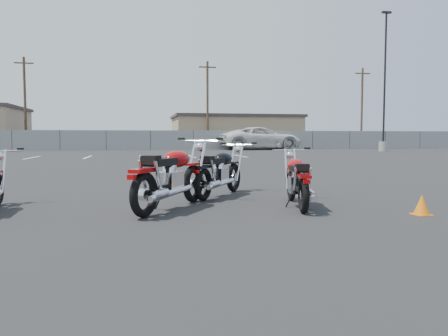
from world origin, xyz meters
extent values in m
plane|color=black|center=(0.00, 0.00, 0.00)|extent=(120.00, 120.00, 0.00)
cylinder|color=silver|center=(-3.36, 1.73, 0.57)|extent=(0.05, 0.37, 0.73)
sphere|color=silver|center=(-3.45, 1.88, 0.81)|extent=(0.15, 0.15, 0.15)
cylinder|color=silver|center=(-3.45, 1.89, 0.90)|extent=(0.65, 0.05, 0.03)
cylinder|color=black|center=(-3.12, 1.89, 0.94)|extent=(0.11, 0.04, 0.03)
torus|color=black|center=(0.81, 2.69, 0.30)|extent=(0.43, 0.56, 0.60)
cylinder|color=silver|center=(0.81, 2.69, 0.30)|extent=(0.17, 0.19, 0.16)
torus|color=black|center=(0.00, 1.50, 0.30)|extent=(0.43, 0.56, 0.60)
cylinder|color=silver|center=(0.00, 1.50, 0.30)|extent=(0.17, 0.19, 0.16)
cube|color=black|center=(0.41, 2.09, 0.34)|extent=(0.67, 0.92, 0.06)
cube|color=silver|center=(0.38, 2.05, 0.40)|extent=(0.44, 0.47, 0.30)
cylinder|color=silver|center=(0.38, 2.05, 0.58)|extent=(0.30, 0.32, 0.26)
ellipsoid|color=black|center=(0.51, 2.24, 0.72)|extent=(0.58, 0.65, 0.25)
cube|color=black|center=(0.24, 1.85, 0.70)|extent=(0.52, 0.60, 0.10)
cube|color=black|center=(0.10, 1.64, 0.74)|extent=(0.28, 0.27, 0.12)
cube|color=black|center=(-0.01, 1.48, 0.61)|extent=(0.38, 0.45, 0.05)
cube|color=black|center=(0.81, 2.69, 0.61)|extent=(0.30, 0.35, 0.04)
cylinder|color=silver|center=(0.18, 1.55, 0.55)|extent=(0.14, 0.18, 0.39)
cylinder|color=silver|center=(-0.02, 1.69, 0.55)|extent=(0.14, 0.18, 0.39)
cylinder|color=silver|center=(0.37, 1.76, 0.28)|extent=(0.69, 0.96, 0.13)
cylinder|color=silver|center=(0.19, 1.49, 0.30)|extent=(0.30, 0.36, 0.13)
cylinder|color=silver|center=(0.95, 2.74, 0.62)|extent=(0.26, 0.35, 0.79)
cylinder|color=silver|center=(0.81, 2.84, 0.62)|extent=(0.26, 0.35, 0.79)
sphere|color=silver|center=(0.97, 2.92, 0.88)|extent=(0.22, 0.22, 0.16)
cylinder|color=silver|center=(0.98, 2.94, 0.98)|extent=(0.59, 0.42, 0.03)
cylinder|color=black|center=(1.26, 2.72, 1.02)|extent=(0.12, 0.10, 0.04)
cylinder|color=black|center=(0.68, 3.12, 1.02)|extent=(0.12, 0.10, 0.04)
cylinder|color=black|center=(0.24, 2.09, 0.15)|extent=(0.14, 0.11, 0.30)
cube|color=#990505|center=(-0.16, 1.27, 0.55)|extent=(0.12, 0.11, 0.06)
torus|color=black|center=(-0.20, 1.38, 0.33)|extent=(0.46, 0.62, 0.65)
cylinder|color=silver|center=(-0.20, 1.38, 0.33)|extent=(0.19, 0.21, 0.17)
torus|color=black|center=(-1.06, 0.05, 0.33)|extent=(0.46, 0.62, 0.65)
cylinder|color=silver|center=(-1.06, 0.05, 0.33)|extent=(0.19, 0.21, 0.17)
cube|color=black|center=(-0.63, 0.72, 0.37)|extent=(0.71, 1.02, 0.07)
cube|color=silver|center=(-0.66, 0.67, 0.44)|extent=(0.48, 0.51, 0.33)
cylinder|color=silver|center=(-0.66, 0.67, 0.63)|extent=(0.33, 0.35, 0.29)
ellipsoid|color=#94090A|center=(-0.52, 0.88, 0.79)|extent=(0.62, 0.71, 0.28)
cube|color=black|center=(-0.81, 0.44, 0.76)|extent=(0.56, 0.66, 0.11)
cube|color=black|center=(-0.95, 0.21, 0.81)|extent=(0.31, 0.30, 0.13)
cube|color=#94090A|center=(-1.07, 0.03, 0.67)|extent=(0.41, 0.49, 0.05)
cube|color=#94090A|center=(-0.20, 1.38, 0.67)|extent=(0.32, 0.39, 0.04)
cylinder|color=silver|center=(-0.86, 0.12, 0.60)|extent=(0.15, 0.20, 0.43)
cylinder|color=silver|center=(-1.08, 0.26, 0.60)|extent=(0.15, 0.20, 0.43)
cylinder|color=silver|center=(-0.66, 0.35, 0.31)|extent=(0.74, 1.06, 0.14)
cylinder|color=silver|center=(-0.85, 0.05, 0.33)|extent=(0.32, 0.40, 0.14)
cylinder|color=silver|center=(-0.05, 1.44, 0.68)|extent=(0.28, 0.39, 0.86)
cylinder|color=silver|center=(-0.21, 1.54, 0.68)|extent=(0.28, 0.39, 0.86)
sphere|color=silver|center=(-0.03, 1.64, 0.96)|extent=(0.24, 0.24, 0.17)
cylinder|color=silver|center=(-0.02, 1.66, 1.07)|extent=(0.66, 0.44, 0.03)
cylinder|color=black|center=(0.29, 1.43, 1.11)|extent=(0.13, 0.10, 0.04)
cylinder|color=black|center=(-0.35, 1.85, 1.11)|extent=(0.13, 0.10, 0.04)
cylinder|color=black|center=(-0.82, 0.71, 0.16)|extent=(0.16, 0.11, 0.33)
cube|color=#990505|center=(-1.22, -0.21, 0.60)|extent=(0.13, 0.11, 0.07)
torus|color=black|center=(1.56, 1.23, 0.28)|extent=(0.21, 0.56, 0.55)
cylinder|color=silver|center=(1.56, 1.23, 0.28)|extent=(0.12, 0.16, 0.15)
torus|color=black|center=(1.28, -0.07, 0.28)|extent=(0.21, 0.56, 0.55)
cylinder|color=silver|center=(1.28, -0.07, 0.28)|extent=(0.12, 0.16, 0.15)
cube|color=black|center=(1.42, 0.58, 0.31)|extent=(0.29, 0.96, 0.06)
cube|color=silver|center=(1.41, 0.54, 0.37)|extent=(0.32, 0.40, 0.28)
cylinder|color=silver|center=(1.41, 0.54, 0.53)|extent=(0.23, 0.26, 0.24)
ellipsoid|color=#94090A|center=(1.45, 0.74, 0.66)|extent=(0.39, 0.58, 0.23)
cube|color=black|center=(1.36, 0.31, 0.64)|extent=(0.34, 0.54, 0.09)
cube|color=black|center=(1.31, 0.09, 0.68)|extent=(0.23, 0.20, 0.11)
cube|color=#94090A|center=(1.27, -0.09, 0.56)|extent=(0.24, 0.41, 0.05)
cube|color=#94090A|center=(1.56, 1.23, 0.56)|extent=(0.18, 0.33, 0.04)
cylinder|color=silver|center=(1.41, 0.04, 0.50)|extent=(0.08, 0.17, 0.36)
cylinder|color=silver|center=(1.20, 0.09, 0.50)|extent=(0.08, 0.17, 0.36)
cylinder|color=silver|center=(1.50, 0.28, 0.26)|extent=(0.29, 1.01, 0.12)
cylinder|color=silver|center=(1.44, 0.00, 0.28)|extent=(0.18, 0.34, 0.12)
cylinder|color=silver|center=(1.66, 1.32, 0.57)|extent=(0.12, 0.37, 0.72)
cylinder|color=silver|center=(1.50, 1.36, 0.57)|extent=(0.12, 0.37, 0.72)
sphere|color=silver|center=(1.61, 1.48, 0.81)|extent=(0.17, 0.17, 0.15)
cylinder|color=silver|center=(1.61, 1.50, 0.90)|extent=(0.63, 0.16, 0.03)
cylinder|color=black|center=(1.92, 1.42, 0.94)|extent=(0.11, 0.06, 0.03)
cylinder|color=black|center=(1.30, 1.55, 0.94)|extent=(0.11, 0.06, 0.03)
cylinder|color=black|center=(1.27, 0.52, 0.14)|extent=(0.15, 0.05, 0.28)
cube|color=#990505|center=(1.22, -0.32, 0.50)|extent=(0.10, 0.07, 0.06)
cone|color=orange|center=(2.00, 1.71, 0.15)|extent=(0.22, 0.22, 0.27)
cube|color=orange|center=(2.00, 1.71, 0.00)|extent=(0.24, 0.24, 0.01)
cone|color=orange|center=(2.94, -0.50, 0.15)|extent=(0.23, 0.23, 0.29)
cube|color=orange|center=(2.94, -0.50, 0.00)|extent=(0.25, 0.25, 0.01)
cylinder|color=gray|center=(18.88, 26.92, 0.40)|extent=(0.70, 0.70, 0.80)
cylinder|color=black|center=(18.88, 26.92, 6.02)|extent=(0.16, 0.16, 10.44)
cube|color=black|center=(18.88, 26.92, 11.32)|extent=(0.80, 0.25, 0.15)
cube|color=gray|center=(0.00, 35.00, 0.90)|extent=(80.00, 0.04, 1.80)
cylinder|color=black|center=(-12.00, 35.00, 0.90)|extent=(0.06, 0.06, 1.80)
cylinder|color=black|center=(-8.00, 35.00, 0.90)|extent=(0.06, 0.06, 1.80)
cylinder|color=black|center=(-4.00, 35.00, 0.90)|extent=(0.06, 0.06, 1.80)
cylinder|color=black|center=(0.00, 35.00, 0.90)|extent=(0.06, 0.06, 1.80)
cylinder|color=black|center=(4.00, 35.00, 0.90)|extent=(0.06, 0.06, 1.80)
cylinder|color=black|center=(8.00, 35.00, 0.90)|extent=(0.06, 0.06, 1.80)
cylinder|color=black|center=(12.00, 35.00, 0.90)|extent=(0.06, 0.06, 1.80)
cylinder|color=black|center=(16.00, 35.00, 0.90)|extent=(0.06, 0.06, 1.80)
cylinder|color=black|center=(20.00, 35.00, 0.90)|extent=(0.06, 0.06, 1.80)
cylinder|color=black|center=(24.00, 35.00, 0.90)|extent=(0.06, 0.06, 1.80)
cylinder|color=black|center=(28.00, 35.00, 0.90)|extent=(0.06, 0.06, 1.80)
cube|color=#9B8464|center=(10.00, 44.00, 1.70)|extent=(14.00, 9.00, 3.40)
cube|color=#413936|center=(10.00, 44.00, 3.55)|extent=(14.40, 9.40, 0.30)
cylinder|color=#422D1E|center=(-12.00, 40.00, 4.50)|extent=(0.24, 0.24, 9.00)
cube|color=#422D1E|center=(-12.00, 40.00, 8.40)|extent=(1.80, 0.12, 0.12)
cylinder|color=#422D1E|center=(6.00, 39.00, 4.50)|extent=(0.24, 0.24, 9.00)
cube|color=#422D1E|center=(6.00, 39.00, 8.40)|extent=(1.80, 0.12, 0.12)
cylinder|color=#422D1E|center=(24.00, 40.00, 4.50)|extent=(0.24, 0.24, 9.00)
cube|color=#422D1E|center=(24.00, 40.00, 8.40)|extent=(1.80, 0.12, 0.12)
cube|color=silver|center=(-7.00, 20.00, 0.00)|extent=(0.12, 4.00, 0.01)
cube|color=silver|center=(-4.00, 20.00, 0.00)|extent=(0.12, 4.00, 0.01)
cube|color=silver|center=(-1.00, 20.00, 0.00)|extent=(0.12, 4.00, 0.01)
cube|color=silver|center=(2.00, 20.00, 0.00)|extent=(0.12, 4.00, 0.01)
cube|color=silver|center=(5.00, 20.00, 0.00)|extent=(0.12, 4.00, 0.01)
imported|color=silver|center=(10.15, 33.22, 1.66)|extent=(3.92, 8.91, 3.32)
camera|label=1|loc=(-1.13, -6.16, 1.13)|focal=35.00mm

